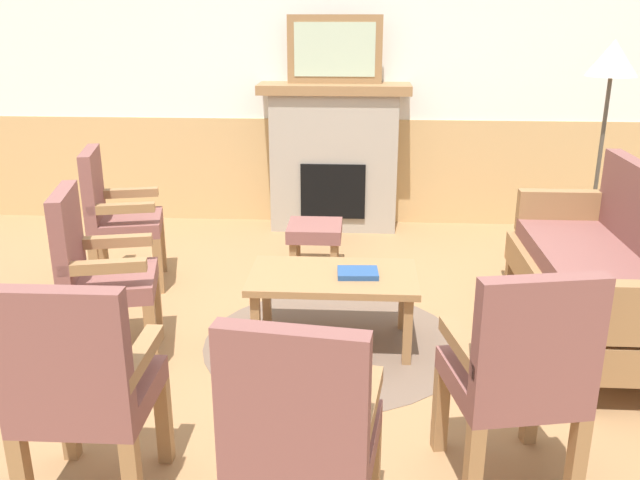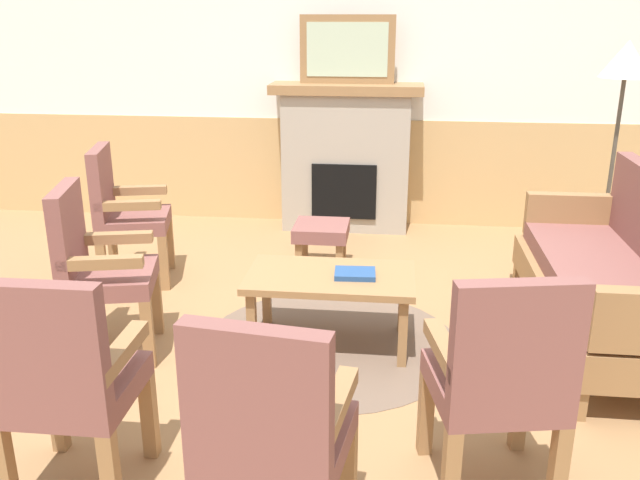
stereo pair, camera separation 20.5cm
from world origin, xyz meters
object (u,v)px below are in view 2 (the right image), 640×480
fireplace (346,156)px  floor_lamp_by_couch (625,74)px  book_on_table (355,274)px  armchair_by_window_left (96,264)px  armchair_front_center (270,431)px  coffee_table (331,283)px  armchair_near_fireplace (123,209)px  footstool (321,234)px  armchair_front_left (501,376)px  couch (611,279)px  armchair_corner_left (63,377)px  framed_picture (347,50)px

fireplace → floor_lamp_by_couch: (1.99, -0.86, 0.80)m
book_on_table → armchair_by_window_left: bearing=-170.8°
armchair_front_center → floor_lamp_by_couch: 3.76m
coffee_table → armchair_near_fireplace: armchair_near_fireplace is taller
footstool → armchair_front_center: 2.89m
coffee_table → armchair_front_left: 1.46m
couch → coffee_table: bearing=-172.4°
floor_lamp_by_couch → fireplace: bearing=156.8°
book_on_table → armchair_corner_left: (-1.03, -1.41, 0.08)m
framed_picture → armchair_corner_left: 3.92m
fireplace → couch: size_ratio=0.72×
footstool → floor_lamp_by_couch: size_ratio=0.24×
coffee_table → armchair_near_fireplace: size_ratio=0.98×
couch → armchair_corner_left: same height
armchair_near_fireplace → armchair_front_left: bearing=-41.1°
footstool → armchair_front_center: armchair_front_center is taller
armchair_front_left → floor_lamp_by_couch: size_ratio=0.58×
coffee_table → armchair_front_center: size_ratio=0.98×
framed_picture → book_on_table: framed_picture is taller
footstool → couch: bearing=-28.7°
armchair_by_window_left → floor_lamp_by_couch: 3.71m
footstool → book_on_table: bearing=-74.8°
book_on_table → coffee_table: bearing=174.1°
armchair_front_left → armchair_corner_left: bearing=-173.0°
framed_picture → coffee_table: (0.09, -2.27, -1.17)m
book_on_table → armchair_front_left: bearing=-62.1°
coffee_table → armchair_by_window_left: size_ratio=0.98×
coffee_table → footstool: coffee_table is taller
framed_picture → book_on_table: size_ratio=3.49×
framed_picture → fireplace: bearing=-90.0°
framed_picture → footstool: (-0.10, -1.07, -1.28)m
couch → armchair_near_fireplace: 3.23m
framed_picture → armchair_by_window_left: framed_picture is taller
footstool → floor_lamp_by_couch: floor_lamp_by_couch is taller
couch → armchair_by_window_left: size_ratio=1.84×
fireplace → armchair_corner_left: (-0.79, -3.70, -0.11)m
fireplace → footstool: fireplace is taller
armchair_by_window_left → armchair_front_left: bearing=-25.3°
footstool → floor_lamp_by_couch: 2.40m
book_on_table → couch: bearing=8.8°
couch → armchair_corner_left: 2.99m
couch → armchair_corner_left: (-2.49, -1.64, 0.14)m
fireplace → armchair_front_center: (0.06, -3.95, -0.11)m
armchair_near_fireplace → armchair_corner_left: size_ratio=1.00×
framed_picture → armchair_front_center: 4.08m
framed_picture → floor_lamp_by_couch: framed_picture is taller
couch → coffee_table: (-1.61, -0.21, -0.01)m
armchair_near_fireplace → book_on_table: bearing=-26.2°
armchair_near_fireplace → framed_picture: bearing=44.6°
armchair_near_fireplace → armchair_front_center: 2.93m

